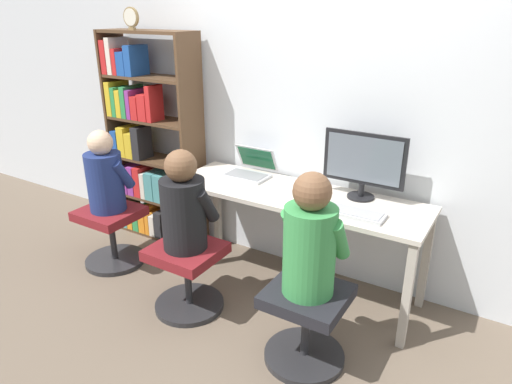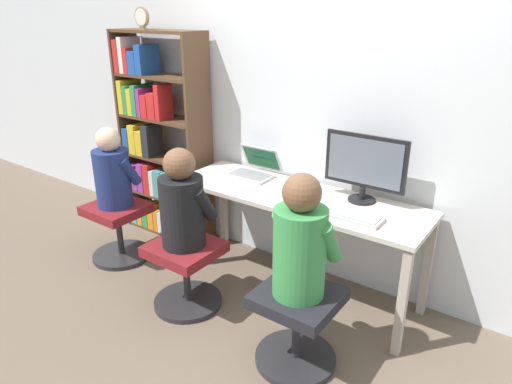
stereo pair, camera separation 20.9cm
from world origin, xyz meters
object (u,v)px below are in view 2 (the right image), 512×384
object	(u,v)px
person_at_laptop	(182,203)
bookshelf	(155,144)
laptop	(254,170)
keyboard	(345,214)
desk_clock	(142,18)
desktop_monitor	(365,166)
office_chair_left	(297,322)
person_at_monitor	(300,242)
person_near_shelf	(112,172)
office_chair_side	(119,227)
office_chair_right	(186,270)

from	to	relation	value
person_at_laptop	bookshelf	xyz separation A→B (m)	(-1.01, 0.71, 0.06)
laptop	person_at_laptop	world-z (taller)	person_at_laptop
keyboard	desk_clock	bearing A→B (deg)	174.47
desktop_monitor	office_chair_left	distance (m)	1.06
bookshelf	desk_clock	size ratio (longest dim) A/B	10.59
person_at_monitor	person_near_shelf	distance (m)	1.79
office_chair_left	office_chair_side	world-z (taller)	same
desktop_monitor	person_at_laptop	distance (m)	1.18
laptop	keyboard	bearing A→B (deg)	-17.18
desktop_monitor	desk_clock	bearing A→B (deg)	-176.85
keyboard	person_at_monitor	size ratio (longest dim) A/B	0.66
desktop_monitor	laptop	bearing A→B (deg)	-179.19
desk_clock	person_at_monitor	bearing A→B (deg)	-20.27
keyboard	office_chair_left	distance (m)	0.70
keyboard	office_chair_side	world-z (taller)	keyboard
laptop	person_near_shelf	distance (m)	1.09
keyboard	person_at_monitor	distance (m)	0.51
office_chair_right	person_at_monitor	xyz separation A→B (m)	(0.89, -0.04, 0.50)
person_at_monitor	desk_clock	bearing A→B (deg)	159.73
bookshelf	person_near_shelf	bearing A→B (deg)	-77.60
keyboard	office_chair_right	distance (m)	1.13
desktop_monitor	desk_clock	world-z (taller)	desk_clock
bookshelf	office_chair_right	bearing A→B (deg)	-35.20
laptop	keyboard	distance (m)	0.92
desktop_monitor	desk_clock	size ratio (longest dim) A/B	3.28
keyboard	bookshelf	distance (m)	1.94
person_at_monitor	office_chair_right	bearing A→B (deg)	177.75
person_near_shelf	person_at_laptop	bearing A→B (deg)	-9.86
desk_clock	office_chair_side	xyz separation A→B (m)	(0.08, -0.50, -1.57)
office_chair_left	office_chair_side	size ratio (longest dim) A/B	1.00
desktop_monitor	office_chair_right	world-z (taller)	desktop_monitor
office_chair_left	person_near_shelf	xyz separation A→B (m)	(-1.78, 0.20, 0.47)
office_chair_right	bookshelf	distance (m)	1.36
desktop_monitor	office_chair_right	bearing A→B (deg)	-139.66
office_chair_right	person_at_monitor	size ratio (longest dim) A/B	0.68
office_chair_side	person_near_shelf	world-z (taller)	person_near_shelf
laptop	desk_clock	distance (m)	1.46
keyboard	office_chair_left	size ratio (longest dim) A/B	0.98
person_near_shelf	bookshelf	bearing A→B (deg)	102.40
person_at_laptop	desk_clock	size ratio (longest dim) A/B	3.97
office_chair_left	person_near_shelf	bearing A→B (deg)	173.62
office_chair_left	office_chair_right	size ratio (longest dim) A/B	1.00
keyboard	person_near_shelf	xyz separation A→B (m)	(-1.80, -0.31, -0.01)
person_at_laptop	person_at_monitor	bearing A→B (deg)	-2.54
office_chair_left	bookshelf	size ratio (longest dim) A/B	0.27
keyboard	desk_clock	xyz separation A→B (m)	(-1.87, 0.18, 1.09)
person_at_laptop	bookshelf	bearing A→B (deg)	144.97
desktop_monitor	bookshelf	size ratio (longest dim) A/B	0.31
office_chair_right	person_near_shelf	xyz separation A→B (m)	(-0.89, 0.16, 0.47)
laptop	office_chair_left	world-z (taller)	laptop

